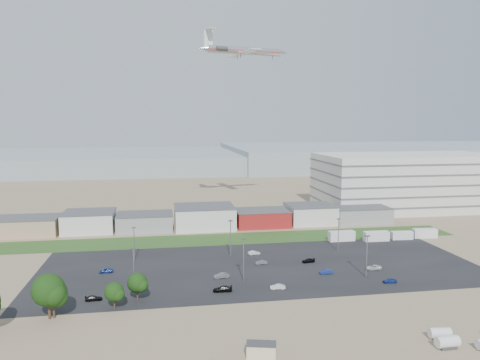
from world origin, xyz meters
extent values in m
plane|color=#917B5C|center=(0.00, 0.00, 0.00)|extent=(700.00, 700.00, 0.00)
cube|color=black|center=(5.00, 20.00, 0.01)|extent=(120.00, 50.00, 0.01)
cube|color=#304F1D|center=(0.00, 52.00, 0.01)|extent=(160.00, 16.00, 0.02)
cube|color=silver|center=(90.00, 95.00, 12.50)|extent=(80.00, 40.00, 25.00)
imported|color=silver|center=(34.47, 12.34, 0.59)|extent=(4.27, 2.02, 1.18)
imported|color=navy|center=(20.62, 11.04, 0.58)|extent=(3.56, 1.28, 1.17)
imported|color=navy|center=(33.78, 1.85, 0.56)|extent=(3.41, 1.58, 1.13)
imported|color=black|center=(-7.99, 2.78, 0.66)|extent=(4.65, 2.15, 1.32)
imported|color=#595B5E|center=(-6.99, 12.34, 0.65)|extent=(4.10, 1.79, 1.31)
imported|color=navy|center=(-36.59, 21.65, 0.61)|extent=(3.64, 1.63, 1.21)
imported|color=#595B5E|center=(5.59, 22.12, 0.54)|extent=(3.35, 1.29, 1.09)
imported|color=black|center=(-37.13, 2.07, 0.54)|extent=(3.86, 1.84, 1.09)
imported|color=silver|center=(5.40, 31.82, 0.59)|extent=(3.70, 1.68, 1.18)
imported|color=black|center=(19.08, 21.50, 0.55)|extent=(3.98, 2.06, 1.10)
imported|color=silver|center=(5.22, 2.16, 0.59)|extent=(3.72, 1.66, 1.19)
camera|label=1|loc=(-21.58, -102.37, 39.68)|focal=35.00mm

